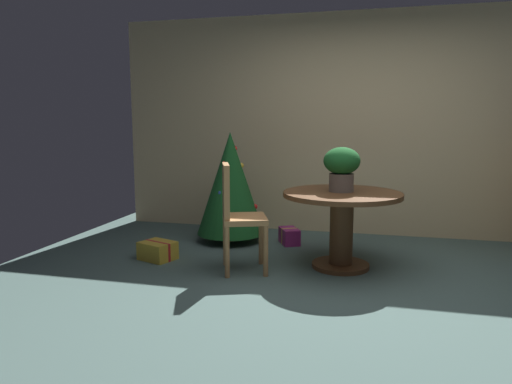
{
  "coord_description": "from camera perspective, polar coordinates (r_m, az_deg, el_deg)",
  "views": [
    {
      "loc": [
        0.11,
        -3.57,
        1.35
      ],
      "look_at": [
        -0.89,
        0.44,
        0.73
      ],
      "focal_mm": 33.2,
      "sensor_mm": 36.0,
      "label": 1
    }
  ],
  "objects": [
    {
      "name": "flower_vase",
      "position": [
        4.38,
        10.29,
        3.15
      ],
      "size": [
        0.33,
        0.33,
        0.41
      ],
      "color": "#665B51",
      "rests_on": "round_dining_table"
    },
    {
      "name": "round_dining_table",
      "position": [
        4.41,
        10.29,
        -2.72
      ],
      "size": [
        1.08,
        1.08,
        0.71
      ],
      "color": "brown",
      "rests_on": "ground_plane"
    },
    {
      "name": "gift_box_gold",
      "position": [
        4.78,
        -11.77,
        -6.93
      ],
      "size": [
        0.39,
        0.36,
        0.18
      ],
      "color": "gold",
      "rests_on": "ground_plane"
    },
    {
      "name": "ground_plane",
      "position": [
        3.82,
        11.67,
        -12.32
      ],
      "size": [
        6.6,
        6.6,
        0.0
      ],
      "primitive_type": "plane",
      "color": "#4C6660"
    },
    {
      "name": "gift_box_purple",
      "position": [
        5.27,
        4.04,
        -5.32
      ],
      "size": [
        0.28,
        0.33,
        0.18
      ],
      "color": "#9E287A",
      "rests_on": "ground_plane"
    },
    {
      "name": "back_wall_panel",
      "position": [
        5.77,
        13.01,
        7.85
      ],
      "size": [
        6.0,
        0.1,
        2.6
      ],
      "primitive_type": "cube",
      "color": "beige",
      "rests_on": "ground_plane"
    },
    {
      "name": "wooden_chair_left",
      "position": [
        4.23,
        -2.35,
        -2.37
      ],
      "size": [
        0.5,
        0.51,
        0.98
      ],
      "color": "#B27F4C",
      "rests_on": "ground_plane"
    },
    {
      "name": "holiday_tree",
      "position": [
        5.28,
        -3.09,
        1.07
      ],
      "size": [
        0.76,
        0.76,
        1.23
      ],
      "color": "brown",
      "rests_on": "ground_plane"
    }
  ]
}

